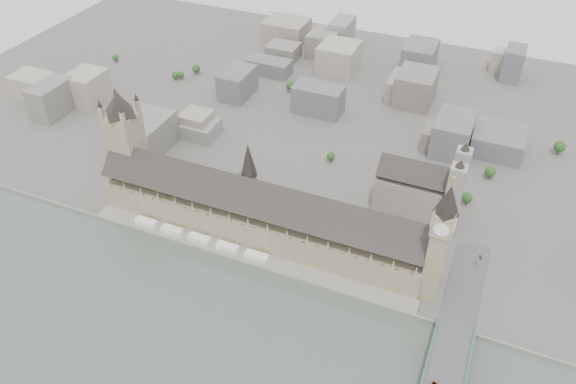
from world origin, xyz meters
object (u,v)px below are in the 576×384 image
at_px(palace_of_westminster, 259,213).
at_px(elizabeth_tower, 440,237).
at_px(car_approach, 480,257).
at_px(victoria_tower, 126,141).
at_px(westminster_abbey, 421,190).

bearing_deg(palace_of_westminster, elizabeth_tower, -4.85).
xyz_separation_m(elizabeth_tower, car_approach, (29.53, 42.67, -47.20)).
bearing_deg(car_approach, victoria_tower, 173.67).
xyz_separation_m(palace_of_westminster, victoria_tower, (-122.00, 6.30, 32.50)).
bearing_deg(elizabeth_tower, westminster_abbey, 107.29).
distance_m(palace_of_westminster, victoria_tower, 126.41).
bearing_deg(westminster_abbey, palace_of_westminster, -145.83).
relative_size(victoria_tower, car_approach, 22.79).
distance_m(victoria_tower, westminster_abbey, 244.79).
xyz_separation_m(westminster_abbey, car_approach, (56.61, -44.33, -14.19)).
relative_size(palace_of_westminster, victoria_tower, 2.65).
relative_size(victoria_tower, westminster_abbey, 1.47).
height_order(palace_of_westminster, victoria_tower, victoria_tower).
height_order(westminster_abbey, car_approach, westminster_abbey).
relative_size(palace_of_westminster, westminster_abbey, 3.90).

